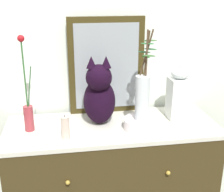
{
  "coord_description": "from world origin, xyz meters",
  "views": [
    {
      "loc": [
        -0.26,
        -1.58,
        1.64
      ],
      "look_at": [
        0.0,
        0.0,
        1.06
      ],
      "focal_mm": 48.71,
      "sensor_mm": 36.0,
      "label": 1
    }
  ],
  "objects_px": {
    "vase_glass_clear": "(143,93)",
    "candle_pillar": "(65,128)",
    "cat_sitting": "(99,95)",
    "sideboard": "(112,189)",
    "vase_slim_green": "(28,109)",
    "jar_lidded_porcelain": "(179,94)",
    "mirror_leaning": "(107,66)",
    "bowl_porcelain": "(141,124)"
  },
  "relations": [
    {
      "from": "sideboard",
      "to": "vase_slim_green",
      "type": "xyz_separation_m",
      "value": [
        -0.46,
        0.01,
        0.57
      ]
    },
    {
      "from": "mirror_leaning",
      "to": "cat_sitting",
      "type": "bearing_deg",
      "value": -111.82
    },
    {
      "from": "jar_lidded_porcelain",
      "to": "bowl_porcelain",
      "type": "bearing_deg",
      "value": -155.98
    },
    {
      "from": "vase_slim_green",
      "to": "jar_lidded_porcelain",
      "type": "distance_m",
      "value": 0.88
    },
    {
      "from": "jar_lidded_porcelain",
      "to": "mirror_leaning",
      "type": "bearing_deg",
      "value": 157.81
    },
    {
      "from": "cat_sitting",
      "to": "vase_slim_green",
      "type": "distance_m",
      "value": 0.4
    },
    {
      "from": "mirror_leaning",
      "to": "bowl_porcelain",
      "type": "bearing_deg",
      "value": -61.2
    },
    {
      "from": "cat_sitting",
      "to": "vase_slim_green",
      "type": "xyz_separation_m",
      "value": [
        -0.4,
        -0.04,
        -0.04
      ]
    },
    {
      "from": "bowl_porcelain",
      "to": "jar_lidded_porcelain",
      "type": "bearing_deg",
      "value": 24.02
    },
    {
      "from": "vase_glass_clear",
      "to": "jar_lidded_porcelain",
      "type": "bearing_deg",
      "value": 23.81
    },
    {
      "from": "cat_sitting",
      "to": "bowl_porcelain",
      "type": "bearing_deg",
      "value": -26.95
    },
    {
      "from": "vase_glass_clear",
      "to": "candle_pillar",
      "type": "bearing_deg",
      "value": -172.47
    },
    {
      "from": "candle_pillar",
      "to": "sideboard",
      "type": "bearing_deg",
      "value": 24.89
    },
    {
      "from": "cat_sitting",
      "to": "candle_pillar",
      "type": "bearing_deg",
      "value": -140.27
    },
    {
      "from": "bowl_porcelain",
      "to": "vase_glass_clear",
      "type": "bearing_deg",
      "value": 42.0
    },
    {
      "from": "sideboard",
      "to": "vase_glass_clear",
      "type": "relative_size",
      "value": 2.46
    },
    {
      "from": "vase_slim_green",
      "to": "candle_pillar",
      "type": "xyz_separation_m",
      "value": [
        0.2,
        -0.13,
        -0.07
      ]
    },
    {
      "from": "sideboard",
      "to": "jar_lidded_porcelain",
      "type": "xyz_separation_m",
      "value": [
        0.41,
        0.04,
        0.6
      ]
    },
    {
      "from": "candle_pillar",
      "to": "vase_slim_green",
      "type": "bearing_deg",
      "value": 146.14
    },
    {
      "from": "bowl_porcelain",
      "to": "jar_lidded_porcelain",
      "type": "relative_size",
      "value": 0.59
    },
    {
      "from": "vase_slim_green",
      "to": "bowl_porcelain",
      "type": "bearing_deg",
      "value": -7.16
    },
    {
      "from": "jar_lidded_porcelain",
      "to": "candle_pillar",
      "type": "distance_m",
      "value": 0.71
    },
    {
      "from": "mirror_leaning",
      "to": "jar_lidded_porcelain",
      "type": "distance_m",
      "value": 0.47
    },
    {
      "from": "mirror_leaning",
      "to": "cat_sitting",
      "type": "relative_size",
      "value": 1.43
    },
    {
      "from": "cat_sitting",
      "to": "vase_glass_clear",
      "type": "bearing_deg",
      "value": -26.23
    },
    {
      "from": "vase_slim_green",
      "to": "vase_glass_clear",
      "type": "relative_size",
      "value": 1.06
    },
    {
      "from": "vase_glass_clear",
      "to": "jar_lidded_porcelain",
      "type": "height_order",
      "value": "vase_glass_clear"
    },
    {
      "from": "mirror_leaning",
      "to": "vase_glass_clear",
      "type": "bearing_deg",
      "value": -60.62
    },
    {
      "from": "mirror_leaning",
      "to": "cat_sitting",
      "type": "height_order",
      "value": "mirror_leaning"
    },
    {
      "from": "cat_sitting",
      "to": "mirror_leaning",
      "type": "bearing_deg",
      "value": 68.18
    },
    {
      "from": "vase_slim_green",
      "to": "candle_pillar",
      "type": "relative_size",
      "value": 3.9
    },
    {
      "from": "jar_lidded_porcelain",
      "to": "candle_pillar",
      "type": "height_order",
      "value": "jar_lidded_porcelain"
    },
    {
      "from": "sideboard",
      "to": "mirror_leaning",
      "type": "height_order",
      "value": "mirror_leaning"
    },
    {
      "from": "candle_pillar",
      "to": "vase_glass_clear",
      "type": "bearing_deg",
      "value": 7.53
    },
    {
      "from": "vase_glass_clear",
      "to": "jar_lidded_porcelain",
      "type": "distance_m",
      "value": 0.28
    },
    {
      "from": "sideboard",
      "to": "jar_lidded_porcelain",
      "type": "relative_size",
      "value": 3.59
    },
    {
      "from": "sideboard",
      "to": "bowl_porcelain",
      "type": "relative_size",
      "value": 6.14
    },
    {
      "from": "vase_slim_green",
      "to": "bowl_porcelain",
      "type": "xyz_separation_m",
      "value": [
        0.62,
        -0.08,
        -0.1
      ]
    },
    {
      "from": "vase_slim_green",
      "to": "vase_glass_clear",
      "type": "xyz_separation_m",
      "value": [
        0.62,
        -0.08,
        0.08
      ]
    },
    {
      "from": "cat_sitting",
      "to": "sideboard",
      "type": "bearing_deg",
      "value": -32.95
    },
    {
      "from": "cat_sitting",
      "to": "candle_pillar",
      "type": "relative_size",
      "value": 3.08
    },
    {
      "from": "jar_lidded_porcelain",
      "to": "candle_pillar",
      "type": "bearing_deg",
      "value": -166.1
    }
  ]
}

